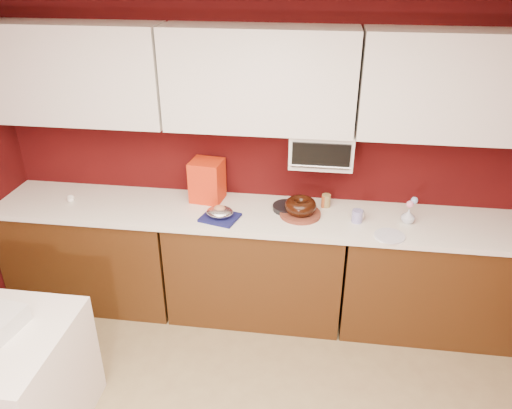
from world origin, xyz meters
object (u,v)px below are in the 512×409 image
object	(u,v)px
bundt_cake	(301,206)
flower_vase	(408,215)
blue_jar	(357,216)
pandoro_box	(207,181)
toaster_oven	(321,148)
coffee_mug	(358,214)
foil_ham_nest	(220,212)

from	to	relation	value
bundt_cake	flower_vase	bearing A→B (deg)	0.04
blue_jar	pandoro_box	bearing A→B (deg)	169.78
pandoro_box	blue_jar	world-z (taller)	pandoro_box
bundt_cake	flower_vase	xyz separation A→B (m)	(0.77, 0.00, -0.02)
toaster_oven	blue_jar	size ratio (longest dim) A/B	4.86
pandoro_box	bundt_cake	bearing A→B (deg)	-5.57
toaster_oven	pandoro_box	size ratio (longest dim) A/B	1.40
coffee_mug	blue_jar	size ratio (longest dim) A/B	1.01
toaster_oven	coffee_mug	size ratio (longest dim) A/B	4.84
flower_vase	pandoro_box	bearing A→B (deg)	173.64
coffee_mug	pandoro_box	bearing A→B (deg)	171.15
bundt_cake	coffee_mug	bearing A→B (deg)	-1.51
bundt_cake	coffee_mug	world-z (taller)	bundt_cake
toaster_oven	blue_jar	distance (m)	0.55
bundt_cake	toaster_oven	bearing A→B (deg)	53.02
pandoro_box	blue_jar	distance (m)	1.16
foil_ham_nest	flower_vase	bearing A→B (deg)	5.49
toaster_oven	flower_vase	bearing A→B (deg)	-14.38
bundt_cake	blue_jar	bearing A→B (deg)	-5.31
pandoro_box	blue_jar	size ratio (longest dim) A/B	3.48
flower_vase	blue_jar	bearing A→B (deg)	-173.86
toaster_oven	coffee_mug	xyz separation A→B (m)	(0.29, -0.18, -0.43)
toaster_oven	coffee_mug	bearing A→B (deg)	-31.25
pandoro_box	coffee_mug	distance (m)	1.16
toaster_oven	bundt_cake	xyz separation A→B (m)	(-0.12, -0.17, -0.39)
bundt_cake	flower_vase	size ratio (longest dim) A/B	1.97
bundt_cake	coffee_mug	distance (m)	0.42
foil_ham_nest	pandoro_box	size ratio (longest dim) A/B	0.61
coffee_mug	flower_vase	distance (m)	0.35
toaster_oven	foil_ham_nest	distance (m)	0.87
foil_ham_nest	blue_jar	distance (m)	0.99
blue_jar	toaster_oven	bearing A→B (deg)	144.40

